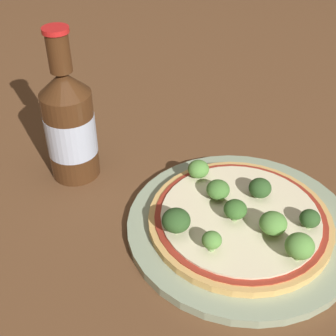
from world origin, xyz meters
name	(u,v)px	position (x,y,z in m)	size (l,w,h in m)	color
ground_plane	(228,231)	(0.00, 0.00, 0.00)	(3.00, 3.00, 0.00)	brown
plate	(241,226)	(0.01, -0.01, 0.01)	(0.28, 0.28, 0.01)	#93A384
pizza	(240,219)	(0.01, -0.01, 0.02)	(0.22, 0.22, 0.01)	tan
broccoli_floret_0	(176,221)	(-0.07, 0.01, 0.04)	(0.03, 0.03, 0.03)	#7A9E5B
broccoli_floret_1	(260,188)	(0.05, 0.01, 0.04)	(0.03, 0.03, 0.03)	#7A9E5B
broccoli_floret_2	(310,219)	(0.06, -0.07, 0.04)	(0.02, 0.02, 0.02)	#7A9E5B
broccoli_floret_3	(238,208)	(0.00, -0.01, 0.04)	(0.03, 0.03, 0.03)	#7A9E5B
broccoli_floret_4	(212,240)	(-0.05, -0.03, 0.04)	(0.02, 0.02, 0.02)	#7A9E5B
broccoli_floret_5	(198,169)	(0.01, 0.08, 0.04)	(0.03, 0.03, 0.02)	#7A9E5B
broccoli_floret_6	(273,223)	(0.02, -0.05, 0.04)	(0.03, 0.03, 0.03)	#7A9E5B
broccoli_floret_7	(300,246)	(0.02, -0.09, 0.05)	(0.03, 0.03, 0.03)	#7A9E5B
broccoli_floret_8	(218,190)	(0.01, 0.03, 0.04)	(0.03, 0.03, 0.03)	#7A9E5B
beer_bottle	(70,124)	(-0.10, 0.21, 0.08)	(0.07, 0.07, 0.21)	#472814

